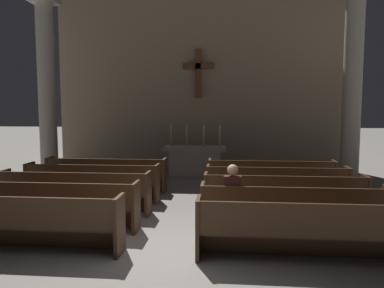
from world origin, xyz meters
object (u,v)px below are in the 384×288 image
(candlestick_inner_left, at_px, (187,139))
(lone_worshipper, at_px, (232,197))
(pew_left_row_4, at_px, (92,182))
(pew_right_row_4, at_px, (277,186))
(pew_right_row_3, at_px, (284,197))
(candlestick_outer_right, at_px, (220,140))
(pew_right_row_2, at_px, (293,211))
(candlestick_outer_left, at_px, (171,139))
(pew_right_row_5, at_px, (271,177))
(pew_left_row_1, at_px, (20,223))
(altar, at_px, (195,160))
(column_right_second, at_px, (352,90))
(column_left_second, at_px, (47,91))
(pew_right_row_1, at_px, (307,231))
(candlestick_inner_right, at_px, (204,139))
(pew_left_row_5, at_px, (106,175))
(pew_left_row_2, at_px, (51,205))
(pew_left_row_3, at_px, (75,192))

(candlestick_inner_left, distance_m, lone_worshipper, 6.24)
(pew_left_row_4, height_order, pew_right_row_4, same)
(pew_right_row_3, distance_m, pew_right_row_4, 1.09)
(candlestick_outer_right, bearing_deg, lone_worshipper, -86.90)
(pew_left_row_4, relative_size, candlestick_outer_right, 4.50)
(pew_right_row_2, height_order, lone_worshipper, lone_worshipper)
(pew_right_row_3, distance_m, candlestick_outer_left, 5.93)
(pew_right_row_3, bearing_deg, pew_right_row_5, 90.00)
(pew_left_row_1, relative_size, pew_right_row_2, 1.00)
(pew_right_row_4, bearing_deg, candlestick_outer_right, 110.23)
(pew_left_row_1, bearing_deg, candlestick_outer_right, 66.40)
(pew_right_row_4, distance_m, altar, 4.50)
(pew_right_row_2, xyz_separation_m, column_right_second, (2.76, 5.52, 2.44))
(column_left_second, bearing_deg, altar, 6.21)
(pew_right_row_1, distance_m, pew_right_row_5, 4.38)
(column_right_second, bearing_deg, candlestick_inner_right, 173.40)
(pew_left_row_5, xyz_separation_m, column_right_second, (7.33, 2.24, 2.44))
(candlestick_outer_left, bearing_deg, pew_left_row_2, -103.26)
(column_right_second, bearing_deg, column_left_second, 180.00)
(candlestick_outer_left, bearing_deg, pew_right_row_5, -41.69)
(column_left_second, bearing_deg, lone_worshipper, -41.40)
(pew_left_row_4, xyz_separation_m, lone_worshipper, (3.46, -2.15, 0.22))
(pew_right_row_1, xyz_separation_m, pew_right_row_3, (0.00, 2.19, 0.00))
(pew_left_row_2, bearing_deg, pew_right_row_2, 0.00)
(candlestick_outer_left, bearing_deg, pew_left_row_1, -101.29)
(pew_right_row_1, bearing_deg, lone_worshipper, 134.28)
(lone_worshipper, bearing_deg, pew_left_row_3, 163.01)
(pew_left_row_1, xyz_separation_m, pew_right_row_5, (4.56, 4.38, 0.00))
(candlestick_outer_right, bearing_deg, pew_right_row_1, -78.71)
(column_left_second, bearing_deg, pew_left_row_3, -58.03)
(pew_right_row_5, distance_m, candlestick_outer_right, 3.23)
(altar, xyz_separation_m, candlestick_outer_right, (0.85, 0.00, 0.72))
(pew_left_row_5, distance_m, column_right_second, 8.04)
(candlestick_inner_right, bearing_deg, pew_right_row_5, -54.61)
(pew_right_row_2, bearing_deg, candlestick_outer_right, 103.26)
(column_left_second, bearing_deg, pew_left_row_5, -39.01)
(pew_left_row_3, xyz_separation_m, pew_left_row_5, (0.00, 2.19, 0.00))
(pew_left_row_3, height_order, pew_right_row_2, same)
(column_right_second, bearing_deg, pew_right_row_1, -112.67)
(pew_left_row_1, bearing_deg, pew_left_row_3, 90.00)
(candlestick_inner_right, bearing_deg, pew_left_row_2, -113.03)
(pew_right_row_1, bearing_deg, pew_right_row_3, 90.00)
(pew_left_row_2, relative_size, column_left_second, 0.56)
(pew_right_row_2, bearing_deg, candlestick_inner_right, 108.07)
(pew_left_row_5, height_order, altar, altar)
(pew_left_row_5, distance_m, pew_right_row_4, 4.69)
(pew_left_row_1, height_order, pew_left_row_2, same)
(pew_right_row_2, distance_m, altar, 6.49)
(column_left_second, bearing_deg, column_right_second, 0.00)
(pew_right_row_4, height_order, candlestick_outer_right, candlestick_outer_right)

